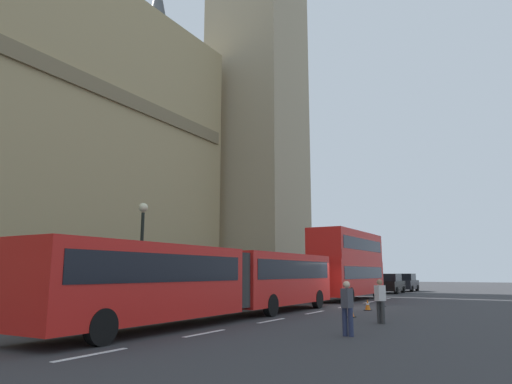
# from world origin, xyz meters

# --- Properties ---
(ground_plane) EXTENTS (160.00, 160.00, 0.00)m
(ground_plane) POSITION_xyz_m (0.00, 0.00, 0.00)
(ground_plane) COLOR #333335
(lane_centre_marking) EXTENTS (29.80, 0.16, 0.01)m
(lane_centre_marking) POSITION_xyz_m (-4.06, 0.00, 0.01)
(lane_centre_marking) COLOR silver
(lane_centre_marking) RESTS_ON ground_plane
(articulated_bus) EXTENTS (18.62, 2.54, 2.90)m
(articulated_bus) POSITION_xyz_m (-9.29, 1.99, 1.75)
(articulated_bus) COLOR red
(articulated_bus) RESTS_ON ground_plane
(double_decker_bus) EXTENTS (9.88, 2.54, 4.90)m
(double_decker_bus) POSITION_xyz_m (7.08, 2.00, 2.71)
(double_decker_bus) COLOR red
(double_decker_bus) RESTS_ON ground_plane
(sedan_lead) EXTENTS (4.40, 1.86, 1.85)m
(sedan_lead) POSITION_xyz_m (19.63, 2.06, 0.91)
(sedan_lead) COLOR black
(sedan_lead) RESTS_ON ground_plane
(sedan_trailing) EXTENTS (4.40, 1.86, 1.85)m
(sedan_trailing) POSITION_xyz_m (25.29, 1.82, 0.91)
(sedan_trailing) COLOR black
(sedan_trailing) RESTS_ON ground_plane
(traffic_cone_west) EXTENTS (0.36, 0.36, 0.58)m
(traffic_cone_west) POSITION_xyz_m (-5.58, -2.36, 0.28)
(traffic_cone_west) COLOR black
(traffic_cone_west) RESTS_ON ground_plane
(traffic_cone_middle) EXTENTS (0.36, 0.36, 0.58)m
(traffic_cone_middle) POSITION_xyz_m (-1.53, -1.92, 0.28)
(traffic_cone_middle) COLOR black
(traffic_cone_middle) RESTS_ON ground_plane
(traffic_cone_east) EXTENTS (0.36, 0.36, 0.58)m
(traffic_cone_east) POSITION_xyz_m (1.72, -1.81, 0.28)
(traffic_cone_east) COLOR black
(traffic_cone_east) RESTS_ON ground_plane
(street_lamp) EXTENTS (0.44, 0.44, 5.27)m
(street_lamp) POSITION_xyz_m (-9.56, 6.50, 3.06)
(street_lamp) COLOR black
(street_lamp) RESTS_ON ground_plane
(pedestrian_near_cones) EXTENTS (0.43, 0.36, 1.69)m
(pedestrian_near_cones) POSITION_xyz_m (-11.62, -4.28, 0.91)
(pedestrian_near_cones) COLOR #262D4C
(pedestrian_near_cones) RESTS_ON ground_plane
(pedestrian_by_kerb) EXTENTS (0.46, 0.39, 1.69)m
(pedestrian_by_kerb) POSITION_xyz_m (-7.48, -4.21, 0.91)
(pedestrian_by_kerb) COLOR #333333
(pedestrian_by_kerb) RESTS_ON ground_plane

